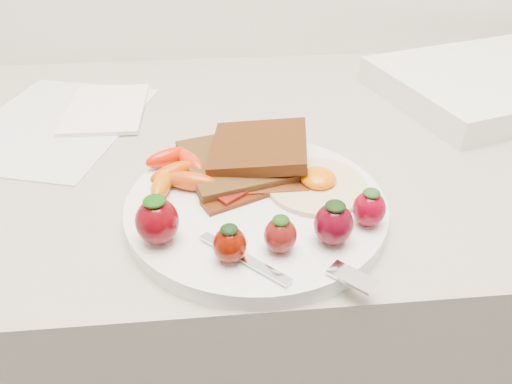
{
  "coord_description": "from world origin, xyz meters",
  "views": [
    {
      "loc": [
        -0.06,
        1.12,
        1.22
      ],
      "look_at": [
        -0.03,
        1.54,
        0.93
      ],
      "focal_mm": 35.0,
      "sensor_mm": 36.0,
      "label": 1
    }
  ],
  "objects": [
    {
      "name": "toast_lower",
      "position": [
        -0.04,
        1.6,
        0.93
      ],
      "size": [
        0.15,
        0.15,
        0.01
      ],
      "primitive_type": "cube",
      "rotation": [
        0.0,
        0.0,
        0.26
      ],
      "color": "black",
      "rests_on": "plate"
    },
    {
      "name": "paper_sheet",
      "position": [
        -0.28,
        1.76,
        0.9
      ],
      "size": [
        0.27,
        0.32,
        0.0
      ],
      "primitive_type": "cube",
      "rotation": [
        0.0,
        0.0,
        -0.29
      ],
      "color": "silver",
      "rests_on": "counter"
    },
    {
      "name": "notepad",
      "position": [
        -0.22,
        1.8,
        0.91
      ],
      "size": [
        0.11,
        0.16,
        0.01
      ],
      "primitive_type": "cube",
      "rotation": [
        0.0,
        0.0,
        -0.02
      ],
      "color": "white",
      "rests_on": "paper_sheet"
    },
    {
      "name": "strawberries",
      "position": [
        -0.03,
        1.47,
        0.94
      ],
      "size": [
        0.23,
        0.07,
        0.05
      ],
      "color": "#5B0209",
      "rests_on": "plate"
    },
    {
      "name": "plate",
      "position": [
        -0.03,
        1.54,
        0.91
      ],
      "size": [
        0.27,
        0.27,
        0.02
      ],
      "primitive_type": "cylinder",
      "color": "white",
      "rests_on": "counter"
    },
    {
      "name": "fork",
      "position": [
        -0.0,
        1.43,
        0.92
      ],
      "size": [
        0.15,
        0.09,
        0.0
      ],
      "color": "silver",
      "rests_on": "plate"
    },
    {
      "name": "baby_carrots",
      "position": [
        -0.11,
        1.58,
        0.93
      ],
      "size": [
        0.09,
        0.1,
        0.02
      ],
      "color": "#C53B00",
      "rests_on": "plate"
    },
    {
      "name": "toast_upper",
      "position": [
        -0.01,
        1.61,
        0.94
      ],
      "size": [
        0.12,
        0.12,
        0.03
      ],
      "primitive_type": "cube",
      "rotation": [
        0.0,
        -0.1,
        -0.16
      ],
      "color": "black",
      "rests_on": "toast_lower"
    },
    {
      "name": "appliance",
      "position": [
        0.36,
        1.8,
        0.92
      ],
      "size": [
        0.37,
        0.32,
        0.04
      ],
      "primitive_type": "cube",
      "rotation": [
        0.0,
        0.0,
        0.28
      ],
      "color": "white",
      "rests_on": "counter"
    },
    {
      "name": "bacon_strips",
      "position": [
        -0.03,
        1.55,
        0.92
      ],
      "size": [
        0.11,
        0.09,
        0.01
      ],
      "color": "#3D1005",
      "rests_on": "plate"
    },
    {
      "name": "fried_egg",
      "position": [
        0.04,
        1.55,
        0.92
      ],
      "size": [
        0.14,
        0.14,
        0.02
      ],
      "color": "white",
      "rests_on": "plate"
    },
    {
      "name": "counter",
      "position": [
        0.0,
        1.7,
        0.45
      ],
      "size": [
        2.0,
        0.6,
        0.9
      ],
      "primitive_type": "cube",
      "color": "gray",
      "rests_on": "ground"
    }
  ]
}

